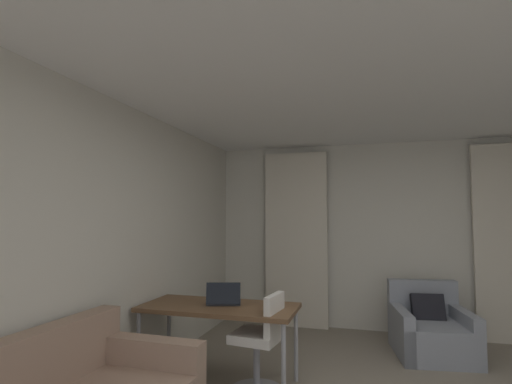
% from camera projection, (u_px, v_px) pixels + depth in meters
% --- Properties ---
extents(wall_window, '(5.12, 0.06, 2.60)m').
position_uv_depth(wall_window, '(396.00, 236.00, 5.35)').
color(wall_window, beige).
rests_on(wall_window, ground).
extents(wall_left, '(0.06, 6.12, 2.60)m').
position_uv_depth(wall_left, '(92.00, 249.00, 3.15)').
color(wall_left, beige).
rests_on(wall_left, ground).
extents(ceiling, '(5.12, 6.12, 0.06)m').
position_uv_depth(ceiling, '(422.00, 53.00, 2.53)').
color(ceiling, white).
rests_on(ceiling, wall_left).
extents(curtain_left_panel, '(0.90, 0.06, 2.50)m').
position_uv_depth(curtain_left_panel, '(296.00, 239.00, 5.60)').
color(curtain_left_panel, beige).
rests_on(curtain_left_panel, ground).
extents(armchair, '(0.91, 0.97, 0.79)m').
position_uv_depth(armchair, '(431.00, 332.00, 4.40)').
color(armchair, gray).
rests_on(armchair, ground).
extents(desk, '(1.46, 0.67, 0.73)m').
position_uv_depth(desk, '(219.00, 311.00, 3.65)').
color(desk, brown).
rests_on(desk, ground).
extents(desk_chair, '(0.48, 0.48, 0.88)m').
position_uv_depth(desk_chair, '(261.00, 349.00, 3.42)').
color(desk_chair, gray).
rests_on(desk_chair, ground).
extents(laptop, '(0.38, 0.33, 0.22)m').
position_uv_depth(laptop, '(224.00, 300.00, 3.69)').
color(laptop, '#2D2D33').
rests_on(laptop, desk).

